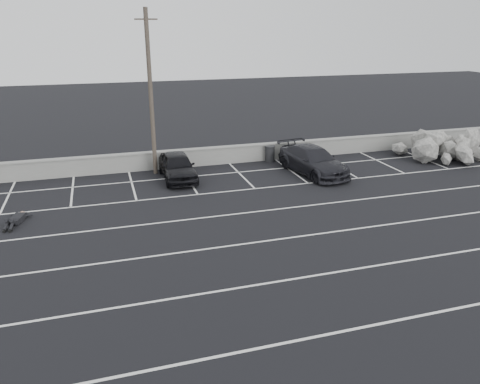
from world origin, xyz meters
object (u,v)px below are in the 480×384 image
object	(u,v)px
car_right	(313,160)
utility_pole	(151,94)
riprap_pile	(442,150)
person	(18,216)
car_left	(177,166)
trash_bin	(270,154)

from	to	relation	value
car_right	utility_pole	size ratio (longest dim) A/B	0.59
riprap_pile	person	xyz separation A→B (m)	(-24.12, -2.97, -0.31)
car_right	car_left	bearing A→B (deg)	161.98
car_left	person	size ratio (longest dim) A/B	1.66
riprap_pile	car_right	bearing A→B (deg)	-177.62
car_right	trash_bin	world-z (taller)	car_right
trash_bin	person	bearing A→B (deg)	-157.64
car_left	person	distance (m)	8.50
car_right	riprap_pile	distance (m)	9.04
car_left	riprap_pile	size ratio (longest dim) A/B	0.69
trash_bin	riprap_pile	size ratio (longest dim) A/B	0.16
utility_pole	riprap_pile	size ratio (longest dim) A/B	1.43
utility_pole	trash_bin	world-z (taller)	utility_pole
car_right	utility_pole	xyz separation A→B (m)	(-8.54, 2.61, 3.72)
car_left	utility_pole	size ratio (longest dim) A/B	0.48
riprap_pile	person	size ratio (longest dim) A/B	2.42
person	car_right	bearing A→B (deg)	23.12
utility_pole	person	xyz separation A→B (m)	(-6.55, -5.20, -4.23)
utility_pole	person	size ratio (longest dim) A/B	3.46
car_left	trash_bin	xyz separation A→B (m)	(6.03, 1.79, -0.22)
riprap_pile	person	distance (m)	24.30
car_left	utility_pole	xyz separation A→B (m)	(-1.04, 1.39, 3.74)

